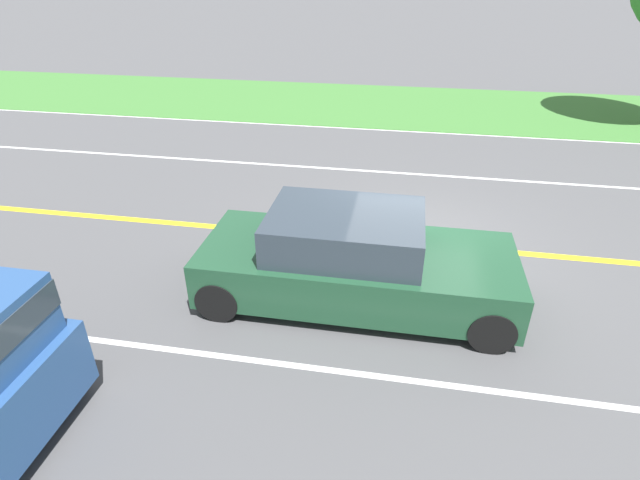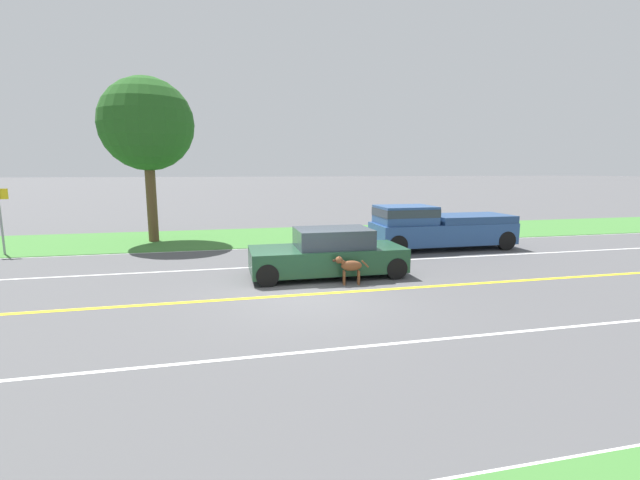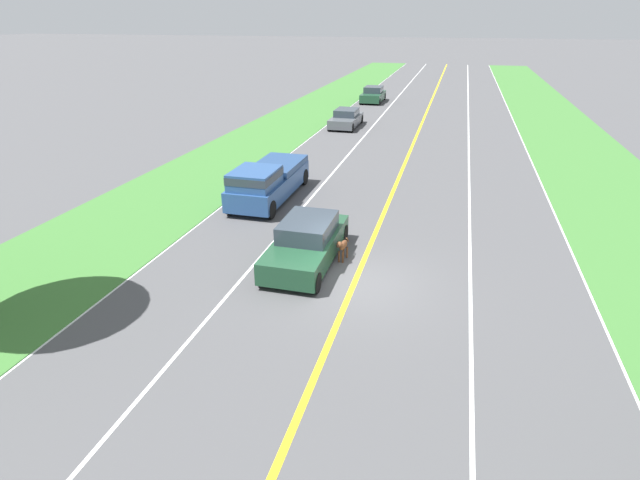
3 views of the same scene
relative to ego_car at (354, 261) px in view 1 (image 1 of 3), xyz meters
name	(u,v)px [view 1 (image 1 of 3)]	position (x,y,z in m)	size (l,w,h in m)	color
ground_plane	(417,244)	(-1.87, 0.99, -0.68)	(400.00, 400.00, 0.00)	#4C4C4F
centre_divider_line	(417,244)	(-1.87, 0.99, -0.67)	(0.18, 160.00, 0.01)	yellow
lane_edge_line_left	(419,132)	(-8.87, 0.99, -0.67)	(0.14, 160.00, 0.01)	white
lane_dash_same_dir	(415,381)	(1.63, 0.99, -0.67)	(0.10, 160.00, 0.01)	white
lane_dash_oncoming	(419,174)	(-5.37, 0.99, -0.67)	(0.10, 160.00, 0.01)	white
grass_verge_left	(420,106)	(-11.87, 0.99, -0.66)	(6.00, 160.00, 0.03)	#3D7533
ego_car	(354,261)	(0.00, 0.00, 0.00)	(1.92, 4.67, 1.46)	#1E472D
dog	(344,231)	(-1.16, -0.31, -0.14)	(0.31, 1.04, 0.84)	brown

